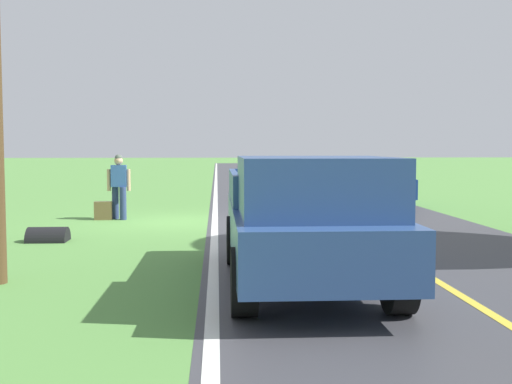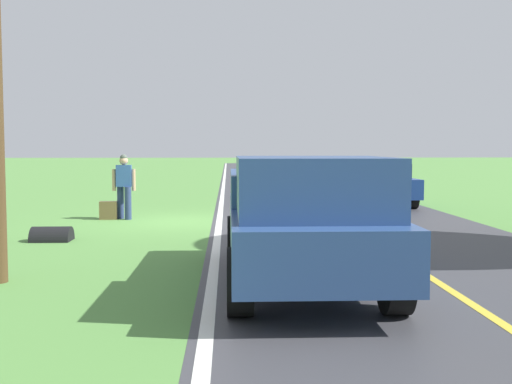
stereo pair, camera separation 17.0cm
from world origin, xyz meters
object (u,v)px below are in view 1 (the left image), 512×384
object	(u,v)px
hitchhiker_walking	(119,183)
sedan_near_oncoming	(369,182)
suitcase_carried	(103,211)
pickup_truck_passing	(305,218)

from	to	relation	value
hitchhiker_walking	sedan_near_oncoming	distance (m)	8.61
hitchhiker_walking	suitcase_carried	size ratio (longest dim) A/B	3.58
pickup_truck_passing	sedan_near_oncoming	bearing A→B (deg)	-107.39
hitchhiker_walking	pickup_truck_passing	xyz separation A→B (m)	(-3.84, 8.62, -0.01)
hitchhiker_walking	suitcase_carried	distance (m)	0.85
hitchhiker_walking	sedan_near_oncoming	xyz separation A→B (m)	(-7.73, -3.80, -0.23)
hitchhiker_walking	pickup_truck_passing	distance (m)	9.44
suitcase_carried	pickup_truck_passing	bearing A→B (deg)	22.88
hitchhiker_walking	sedan_near_oncoming	bearing A→B (deg)	-153.82
hitchhiker_walking	suitcase_carried	xyz separation A→B (m)	(0.41, 0.11, -0.74)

